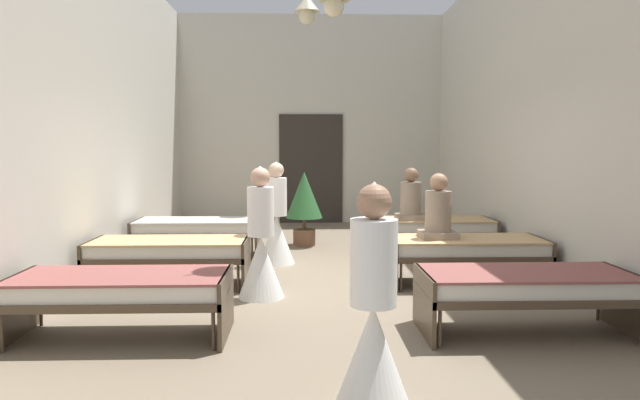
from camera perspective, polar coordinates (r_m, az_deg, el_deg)
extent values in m
cube|color=#7A6B56|center=(7.18, -0.10, -8.78)|extent=(6.34, 12.24, 0.10)
cube|color=beige|center=(12.89, -0.92, 7.93)|extent=(6.14, 0.20, 4.56)
cube|color=beige|center=(7.50, -23.75, 9.32)|extent=(0.20, 11.64, 4.56)
cube|color=beige|center=(7.67, 22.99, 9.25)|extent=(0.20, 11.64, 4.56)
cube|color=#2D2823|center=(12.77, -0.90, 3.11)|extent=(1.40, 0.06, 2.40)
sphere|color=beige|center=(8.20, 1.38, 18.61)|extent=(0.28, 0.28, 0.28)
cone|color=beige|center=(10.30, -1.30, 18.93)|extent=(0.44, 0.44, 0.28)
sphere|color=beige|center=(10.25, -1.30, 17.73)|extent=(0.28, 0.28, 0.28)
cylinder|color=#473828|center=(5.53, -29.03, -11.44)|extent=(0.03, 0.03, 0.34)
cylinder|color=#473828|center=(6.15, -25.94, -9.63)|extent=(0.03, 0.03, 0.34)
cylinder|color=#473828|center=(5.00, -10.52, -12.62)|extent=(0.03, 0.03, 0.34)
cylinder|color=#473828|center=(5.68, -9.41, -10.39)|extent=(0.03, 0.03, 0.34)
cube|color=#473828|center=(5.47, -19.14, -9.01)|extent=(1.90, 0.84, 0.07)
cube|color=#473828|center=(5.83, -27.99, -9.34)|extent=(0.04, 0.84, 0.57)
cube|color=#473828|center=(5.29, -9.30, -10.24)|extent=(0.04, 0.84, 0.57)
cube|color=silver|center=(5.44, -19.17, -7.93)|extent=(1.82, 0.78, 0.14)
cube|color=#8C4C47|center=(5.43, -19.20, -7.09)|extent=(1.86, 0.82, 0.02)
cylinder|color=#473828|center=(5.08, 11.78, -12.35)|extent=(0.03, 0.03, 0.34)
cylinder|color=#473828|center=(5.75, 10.07, -10.20)|extent=(0.03, 0.03, 0.34)
cylinder|color=#473828|center=(6.33, 25.87, -9.20)|extent=(0.03, 0.03, 0.34)
cube|color=#473828|center=(5.61, 19.71, -8.66)|extent=(1.90, 0.84, 0.07)
cube|color=#473828|center=(5.37, 10.26, -10.04)|extent=(0.04, 0.84, 0.57)
cube|color=#473828|center=(6.03, 28.03, -8.87)|extent=(0.04, 0.84, 0.57)
cube|color=silver|center=(5.59, 19.74, -7.62)|extent=(1.82, 0.78, 0.14)
cube|color=#8C4C47|center=(5.57, 19.77, -6.80)|extent=(1.86, 0.82, 0.02)
cylinder|color=#473828|center=(7.21, -22.10, -7.32)|extent=(0.03, 0.03, 0.34)
cylinder|color=#473828|center=(7.88, -20.28, -6.21)|extent=(0.03, 0.03, 0.34)
cylinder|color=#473828|center=(6.81, -8.10, -7.71)|extent=(0.03, 0.03, 0.34)
cylinder|color=#473828|center=(7.51, -7.51, -6.47)|extent=(0.03, 0.03, 0.34)
cube|color=#473828|center=(7.26, -14.69, -5.36)|extent=(1.90, 0.84, 0.07)
cube|color=#473828|center=(7.54, -21.61, -5.85)|extent=(0.04, 0.84, 0.57)
cube|color=#473828|center=(7.13, -7.32, -6.14)|extent=(0.04, 0.84, 0.57)
cube|color=silver|center=(7.24, -14.70, -4.54)|extent=(1.82, 0.78, 0.14)
cube|color=tan|center=(7.23, -14.72, -3.90)|extent=(1.86, 0.82, 0.02)
cylinder|color=#473828|center=(6.87, 8.02, -7.59)|extent=(0.03, 0.03, 0.34)
cylinder|color=#473828|center=(7.57, 7.08, -6.38)|extent=(0.03, 0.03, 0.34)
cylinder|color=#473828|center=(7.37, 21.58, -7.03)|extent=(0.03, 0.03, 0.34)
cylinder|color=#473828|center=(8.02, 19.53, -5.98)|extent=(0.03, 0.03, 0.34)
cube|color=#473828|center=(7.37, 14.27, -5.20)|extent=(1.90, 0.84, 0.07)
cube|color=#473828|center=(7.18, 7.07, -6.05)|extent=(0.04, 0.84, 0.57)
cube|color=#473828|center=(7.69, 20.95, -5.61)|extent=(0.04, 0.84, 0.57)
cube|color=silver|center=(7.35, 14.29, -4.39)|extent=(1.82, 0.78, 0.14)
cube|color=tan|center=(7.34, 14.30, -3.76)|extent=(1.86, 0.82, 0.02)
cylinder|color=#473828|center=(8.98, -17.91, -4.73)|extent=(0.03, 0.03, 0.34)
cylinder|color=#473828|center=(9.67, -16.73, -4.00)|extent=(0.03, 0.03, 0.34)
cylinder|color=#473828|center=(8.66, -6.74, -4.87)|extent=(0.03, 0.03, 0.34)
cylinder|color=#473828|center=(9.37, -6.37, -4.09)|extent=(0.03, 0.03, 0.34)
cube|color=#473828|center=(9.10, -12.04, -3.15)|extent=(1.90, 0.84, 0.07)
cube|color=#473828|center=(9.32, -17.67, -3.63)|extent=(0.04, 0.84, 0.57)
cube|color=#473828|center=(8.99, -6.17, -3.73)|extent=(0.04, 0.84, 0.57)
cube|color=silver|center=(9.08, -12.05, -2.50)|extent=(1.82, 0.78, 0.14)
cube|color=beige|center=(9.07, -12.06, -1.98)|extent=(1.86, 0.82, 0.02)
cylinder|color=#473828|center=(8.71, 5.88, -4.81)|extent=(0.03, 0.03, 0.34)
cylinder|color=#473828|center=(9.42, 5.29, -4.03)|extent=(0.03, 0.03, 0.34)
cylinder|color=#473828|center=(9.11, 16.82, -4.56)|extent=(0.03, 0.03, 0.34)
cylinder|color=#473828|center=(9.78, 15.47, -3.85)|extent=(0.03, 0.03, 0.34)
cube|color=#473828|center=(9.18, 10.98, -3.05)|extent=(1.90, 0.84, 0.07)
cube|color=#473828|center=(9.04, 5.20, -3.68)|extent=(0.04, 0.84, 0.57)
cube|color=#473828|center=(9.45, 16.49, -3.48)|extent=(0.04, 0.84, 0.57)
cube|color=silver|center=(9.17, 10.99, -2.41)|extent=(1.82, 0.78, 0.14)
cube|color=tan|center=(9.16, 11.00, -1.90)|extent=(1.86, 0.82, 0.02)
cone|color=white|center=(6.55, -5.85, -6.60)|extent=(0.52, 0.52, 0.70)
cylinder|color=white|center=(6.45, -5.90, -1.16)|extent=(0.30, 0.30, 0.55)
sphere|color=tan|center=(6.42, -5.94, 2.26)|extent=(0.22, 0.22, 0.22)
cone|color=white|center=(6.41, -5.94, 2.95)|extent=(0.18, 0.18, 0.10)
cone|color=white|center=(3.83, 5.25, -15.38)|extent=(0.52, 0.52, 0.70)
cylinder|color=white|center=(3.65, 5.34, -6.18)|extent=(0.30, 0.30, 0.55)
sphere|color=#A87A5B|center=(3.60, 5.39, -0.16)|extent=(0.22, 0.22, 0.22)
cone|color=white|center=(3.59, 5.40, 1.06)|extent=(0.18, 0.18, 0.10)
cone|color=white|center=(8.39, -4.31, -3.94)|extent=(0.52, 0.52, 0.70)
cylinder|color=white|center=(8.31, -4.34, 0.32)|extent=(0.30, 0.30, 0.55)
sphere|color=beige|center=(8.29, -4.35, 2.97)|extent=(0.22, 0.22, 0.22)
cone|color=white|center=(8.29, -4.36, 3.50)|extent=(0.18, 0.18, 0.10)
cylinder|color=gray|center=(8.96, 8.99, -0.08)|extent=(0.32, 0.32, 0.58)
cube|color=gray|center=(8.99, 8.97, -1.67)|extent=(0.44, 0.44, 0.08)
sphere|color=#846047|center=(8.93, 9.03, 2.47)|extent=(0.22, 0.22, 0.22)
cylinder|color=gray|center=(7.23, 11.63, -1.41)|extent=(0.32, 0.32, 0.58)
cube|color=gray|center=(7.27, 11.59, -3.37)|extent=(0.44, 0.44, 0.08)
sphere|color=#A87A5B|center=(7.20, 11.69, 1.75)|extent=(0.22, 0.22, 0.22)
cylinder|color=brown|center=(9.90, -1.57, -3.72)|extent=(0.38, 0.38, 0.28)
cylinder|color=brown|center=(9.87, -1.57, -2.34)|extent=(0.06, 0.06, 0.20)
cone|color=#2D6633|center=(9.81, -1.58, 0.53)|extent=(0.62, 0.62, 0.79)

